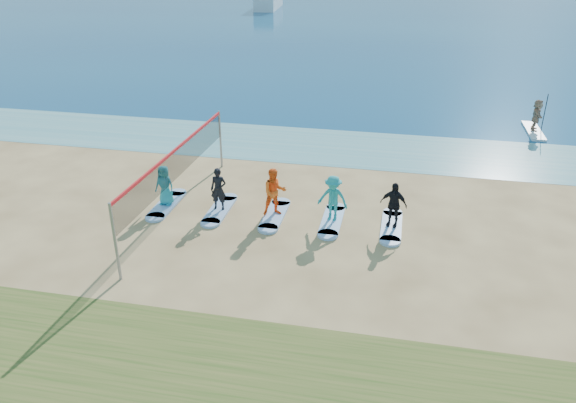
% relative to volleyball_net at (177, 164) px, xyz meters
% --- Properties ---
extents(ground, '(600.00, 600.00, 0.00)m').
position_rel_volleyball_net_xyz_m(ground, '(5.33, -2.56, -1.90)').
color(ground, tan).
rests_on(ground, ground).
extents(shallow_water, '(600.00, 600.00, 0.00)m').
position_rel_volleyball_net_xyz_m(shallow_water, '(5.33, 7.94, -1.90)').
color(shallow_water, teal).
rests_on(shallow_water, ground).
extents(volleyball_net, '(0.30, 9.09, 2.50)m').
position_rel_volleyball_net_xyz_m(volleyball_net, '(0.00, 0.00, 0.00)').
color(volleyball_net, gray).
rests_on(volleyball_net, ground).
extents(paddleboard, '(0.74, 3.01, 0.12)m').
position_rel_volleyball_net_xyz_m(paddleboard, '(14.24, 12.21, -1.84)').
color(paddleboard, silver).
rests_on(paddleboard, ground).
extents(paddleboarder, '(0.66, 1.51, 1.57)m').
position_rel_volleyball_net_xyz_m(paddleboarder, '(14.24, 12.21, -1.00)').
color(paddleboarder, tan).
rests_on(paddleboarder, paddleboard).
extents(boat_offshore_a, '(3.18, 8.46, 2.09)m').
position_rel_volleyball_net_xyz_m(boat_offshore_a, '(-10.87, 58.49, -1.90)').
color(boat_offshore_a, silver).
rests_on(boat_offshore_a, ground).
extents(surfboard_0, '(0.70, 2.20, 0.09)m').
position_rel_volleyball_net_xyz_m(surfboard_0, '(-0.72, 0.38, -1.86)').
color(surfboard_0, '#91B6E1').
rests_on(surfboard_0, ground).
extents(student_0, '(0.79, 0.57, 1.51)m').
position_rel_volleyball_net_xyz_m(student_0, '(-0.72, 0.38, -1.06)').
color(student_0, teal).
rests_on(student_0, surfboard_0).
extents(surfboard_1, '(0.70, 2.20, 0.09)m').
position_rel_volleyball_net_xyz_m(surfboard_1, '(1.35, 0.38, -1.86)').
color(surfboard_1, '#91B6E1').
rests_on(surfboard_1, ground).
extents(student_1, '(0.60, 0.42, 1.57)m').
position_rel_volleyball_net_xyz_m(student_1, '(1.35, 0.38, -1.03)').
color(student_1, black).
rests_on(student_1, surfboard_1).
extents(surfboard_2, '(0.70, 2.20, 0.09)m').
position_rel_volleyball_net_xyz_m(surfboard_2, '(3.43, 0.38, -1.86)').
color(surfboard_2, '#91B6E1').
rests_on(surfboard_2, ground).
extents(student_2, '(1.04, 0.94, 1.74)m').
position_rel_volleyball_net_xyz_m(student_2, '(3.43, 0.38, -0.95)').
color(student_2, orange).
rests_on(student_2, surfboard_2).
extents(surfboard_3, '(0.70, 2.20, 0.09)m').
position_rel_volleyball_net_xyz_m(surfboard_3, '(5.50, 0.38, -1.86)').
color(surfboard_3, '#91B6E1').
rests_on(surfboard_3, ground).
extents(student_3, '(1.16, 0.79, 1.66)m').
position_rel_volleyball_net_xyz_m(student_3, '(5.50, 0.38, -0.99)').
color(student_3, teal).
rests_on(student_3, surfboard_3).
extents(surfboard_4, '(0.70, 2.20, 0.09)m').
position_rel_volleyball_net_xyz_m(surfboard_4, '(7.58, 0.38, -1.86)').
color(surfboard_4, '#91B6E1').
rests_on(surfboard_4, ground).
extents(student_4, '(1.00, 0.61, 1.60)m').
position_rel_volleyball_net_xyz_m(student_4, '(7.58, 0.38, -1.02)').
color(student_4, black).
rests_on(student_4, surfboard_4).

